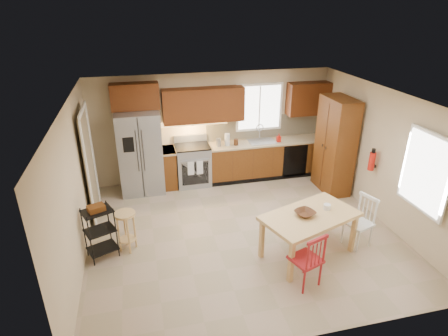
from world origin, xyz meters
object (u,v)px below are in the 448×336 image
object	(u,v)px
refrigerator	(140,153)
fire_extinguisher	(372,161)
range_stove	(193,165)
table_bowl	(305,216)
table_jar	(327,208)
chair_white	(358,222)
bar_stool	(127,231)
soap_bottle	(279,138)
chair_red	(306,258)
pantry	(335,146)
utility_cart	(100,233)
dining_table	(308,235)

from	to	relation	value
refrigerator	fire_extinguisher	bearing A→B (deg)	-24.52
range_stove	table_bowl	distance (m)	3.37
refrigerator	table_jar	world-z (taller)	refrigerator
chair_white	table_bowl	bearing A→B (deg)	73.40
refrigerator	table_jar	distance (m)	4.14
chair_white	bar_stool	xyz separation A→B (m)	(-3.89, 0.78, -0.09)
refrigerator	chair_white	world-z (taller)	refrigerator
refrigerator	range_stove	distance (m)	1.24
soap_bottle	chair_red	bearing A→B (deg)	-104.52
pantry	chair_red	bearing A→B (deg)	-124.61
soap_bottle	utility_cart	bearing A→B (deg)	-150.19
range_stove	dining_table	size ratio (longest dim) A/B	0.59
utility_cart	refrigerator	bearing A→B (deg)	48.73
soap_bottle	fire_extinguisher	distance (m)	2.27
dining_table	table_jar	size ratio (longest dim) A/B	11.79
pantry	table_jar	distance (m)	2.35
utility_cart	chair_red	bearing A→B (deg)	-47.65
range_stove	chair_red	size ratio (longest dim) A/B	1.01
soap_bottle	bar_stool	size ratio (longest dim) A/B	0.26
chair_white	utility_cart	size ratio (longest dim) A/B	0.99
table_jar	chair_white	bearing A→B (deg)	-4.40
range_stove	soap_bottle	size ratio (longest dim) A/B	4.82
pantry	bar_stool	size ratio (longest dim) A/B	2.90
soap_bottle	chair_white	bearing A→B (deg)	-83.09
chair_white	table_jar	distance (m)	0.70
range_stove	bar_stool	world-z (taller)	range_stove
bar_stool	table_jar	bearing A→B (deg)	-32.74
dining_table	chair_white	bearing A→B (deg)	-16.32
refrigerator	table_bowl	xyz separation A→B (m)	(2.49, -3.02, -0.14)
soap_bottle	fire_extinguisher	xyz separation A→B (m)	(1.15, -1.95, 0.10)
pantry	table_jar	bearing A→B (deg)	-121.10
fire_extinguisher	chair_red	world-z (taller)	fire_extinguisher
soap_bottle	table_bowl	distance (m)	3.08
refrigerator	fire_extinguisher	xyz separation A→B (m)	(4.33, -1.98, 0.19)
chair_red	bar_stool	bearing A→B (deg)	130.80
fire_extinguisher	chair_white	size ratio (longest dim) A/B	0.40
range_stove	soap_bottle	world-z (taller)	soap_bottle
pantry	table_jar	xyz separation A→B (m)	(-1.20, -2.00, -0.26)
refrigerator	table_bowl	world-z (taller)	refrigerator
range_stove	chair_white	world-z (taller)	range_stove
soap_bottle	pantry	distance (m)	1.31
chair_white	bar_stool	bearing A→B (deg)	59.25
chair_white	table_jar	world-z (taller)	chair_white
refrigerator	table_bowl	bearing A→B (deg)	-50.48
refrigerator	chair_white	bearing A→B (deg)	-40.00
chair_red	table_bowl	distance (m)	0.76
soap_bottle	pantry	world-z (taller)	pantry
soap_bottle	fire_extinguisher	size ratio (longest dim) A/B	0.53
dining_table	chair_red	distance (m)	0.74
utility_cart	table_bowl	bearing A→B (deg)	-35.59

